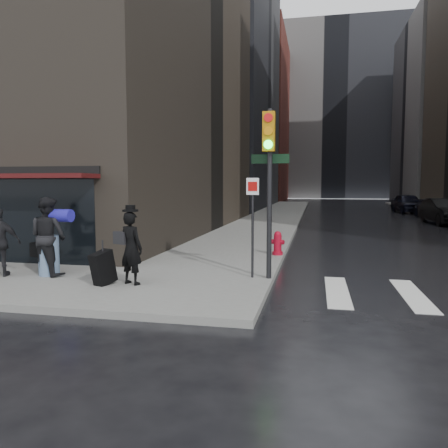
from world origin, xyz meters
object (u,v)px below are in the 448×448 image
at_px(man_greycoat, 0,242).
at_px(parked_car_4, 408,203).
at_px(traffic_light, 268,170).
at_px(man_overcoat, 125,251).
at_px(parked_car_3, 432,209).
at_px(man_jeans, 48,236).
at_px(fire_hydrant, 278,244).
at_px(parked_car_2, 445,212).

xyz_separation_m(man_greycoat, parked_car_4, (15.51, 31.42, -0.16)).
bearing_deg(traffic_light, man_greycoat, -169.50).
distance_m(man_overcoat, parked_car_3, 28.59).
xyz_separation_m(man_jeans, traffic_light, (5.40, 0.67, 1.62)).
bearing_deg(parked_car_4, traffic_light, -111.56).
bearing_deg(man_greycoat, man_jeans, -178.56).
bearing_deg(traffic_light, parked_car_3, 69.78).
bearing_deg(man_jeans, traffic_light, -157.45).
relative_size(man_jeans, parked_car_4, 0.40).
xyz_separation_m(fire_hydrant, parked_car_2, (8.89, 14.67, 0.30)).
xyz_separation_m(traffic_light, parked_car_4, (9.01, 30.36, -1.92)).
distance_m(traffic_light, parked_car_4, 31.73).
bearing_deg(man_jeans, parked_car_3, -105.45).
height_order(man_greycoat, parked_car_4, man_greycoat).
distance_m(fire_hydrant, parked_car_2, 17.16).
relative_size(traffic_light, parked_car_4, 0.82).
relative_size(fire_hydrant, parked_car_3, 0.17).
bearing_deg(parked_car_3, fire_hydrant, -117.53).
height_order(man_jeans, traffic_light, traffic_light).
bearing_deg(man_jeans, parked_car_4, -99.46).
distance_m(man_overcoat, traffic_light, 3.80).
relative_size(man_overcoat, traffic_light, 0.46).
xyz_separation_m(man_jeans, parked_car_3, (14.99, 25.06, -0.46)).
height_order(man_overcoat, parked_car_3, man_overcoat).
bearing_deg(parked_car_3, man_jeans, -123.37).
bearing_deg(parked_car_2, man_greycoat, -132.93).
bearing_deg(fire_hydrant, man_greycoat, -143.35).
bearing_deg(man_jeans, man_greycoat, 34.82).
xyz_separation_m(man_overcoat, parked_car_4, (12.10, 31.60, -0.08)).
xyz_separation_m(man_overcoat, man_greycoat, (-3.41, 0.18, 0.08)).
bearing_deg(man_overcoat, fire_hydrant, -101.75).
xyz_separation_m(fire_hydrant, parked_car_4, (9.08, 26.64, 0.34)).
height_order(man_overcoat, fire_hydrant, man_overcoat).
height_order(traffic_light, fire_hydrant, traffic_light).
relative_size(traffic_light, fire_hydrant, 5.25).
relative_size(fire_hydrant, parked_car_4, 0.16).
relative_size(parked_car_2, parked_car_4, 0.99).
bearing_deg(man_overcoat, parked_car_2, -101.68).
relative_size(man_overcoat, fire_hydrant, 2.39).
xyz_separation_m(man_greycoat, parked_car_3, (16.09, 25.44, -0.32)).
bearing_deg(parked_car_4, parked_car_2, -95.92).
bearing_deg(man_overcoat, parked_car_3, -96.77).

